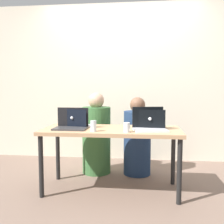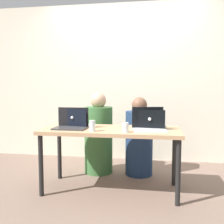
{
  "view_description": "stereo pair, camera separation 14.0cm",
  "coord_description": "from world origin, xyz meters",
  "px_view_note": "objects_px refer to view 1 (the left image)",
  "views": [
    {
      "loc": [
        0.34,
        -2.86,
        1.17
      ],
      "look_at": [
        0.0,
        0.06,
        0.89
      ],
      "focal_mm": 42.0,
      "sensor_mm": 36.0,
      "label": 1
    },
    {
      "loc": [
        0.48,
        -2.84,
        1.17
      ],
      "look_at": [
        0.0,
        0.06,
        0.89
      ],
      "focal_mm": 42.0,
      "sensor_mm": 36.0,
      "label": 2
    }
  ],
  "objects_px": {
    "person_on_left": "(96,137)",
    "laptop_back_left": "(75,123)",
    "laptop_front_left": "(71,124)",
    "person_on_right": "(137,140)",
    "water_glass_left": "(93,127)",
    "laptop_front_right": "(149,125)",
    "water_glass_right": "(127,128)",
    "laptop_back_right": "(150,124)"
  },
  "relations": [
    {
      "from": "laptop_back_right",
      "to": "person_on_left",
      "type": "bearing_deg",
      "value": -30.9
    },
    {
      "from": "person_on_right",
      "to": "laptop_front_right",
      "type": "bearing_deg",
      "value": 117.29
    },
    {
      "from": "person_on_right",
      "to": "laptop_front_right",
      "type": "relative_size",
      "value": 2.67
    },
    {
      "from": "water_glass_right",
      "to": "person_on_left",
      "type": "bearing_deg",
      "value": 119.56
    },
    {
      "from": "laptop_back_left",
      "to": "water_glass_right",
      "type": "bearing_deg",
      "value": 165.29
    },
    {
      "from": "person_on_left",
      "to": "laptop_back_right",
      "type": "distance_m",
      "value": 0.92
    },
    {
      "from": "laptop_back_right",
      "to": "water_glass_right",
      "type": "bearing_deg",
      "value": 54.75
    },
    {
      "from": "person_on_right",
      "to": "laptop_back_left",
      "type": "height_order",
      "value": "person_on_right"
    },
    {
      "from": "laptop_front_left",
      "to": "laptop_front_right",
      "type": "relative_size",
      "value": 0.92
    },
    {
      "from": "person_on_left",
      "to": "laptop_front_left",
      "type": "bearing_deg",
      "value": 92.43
    },
    {
      "from": "laptop_back_left",
      "to": "person_on_right",
      "type": "bearing_deg",
      "value": -133.19
    },
    {
      "from": "laptop_back_right",
      "to": "laptop_front_left",
      "type": "bearing_deg",
      "value": 14.26
    },
    {
      "from": "laptop_front_left",
      "to": "water_glass_right",
      "type": "relative_size",
      "value": 3.56
    },
    {
      "from": "water_glass_right",
      "to": "laptop_front_left",
      "type": "bearing_deg",
      "value": 166.13
    },
    {
      "from": "laptop_back_left",
      "to": "water_glass_left",
      "type": "distance_m",
      "value": 0.39
    },
    {
      "from": "person_on_right",
      "to": "water_glass_left",
      "type": "xyz_separation_m",
      "value": [
        -0.44,
        -0.81,
        0.3
      ]
    },
    {
      "from": "person_on_left",
      "to": "water_glass_right",
      "type": "distance_m",
      "value": 0.97
    },
    {
      "from": "person_on_left",
      "to": "water_glass_right",
      "type": "relative_size",
      "value": 10.9
    },
    {
      "from": "person_on_left",
      "to": "laptop_back_right",
      "type": "xyz_separation_m",
      "value": [
        0.71,
        -0.53,
        0.27
      ]
    },
    {
      "from": "person_on_left",
      "to": "water_glass_left",
      "type": "bearing_deg",
      "value": 114.55
    },
    {
      "from": "person_on_right",
      "to": "water_glass_right",
      "type": "bearing_deg",
      "value": 98.61
    },
    {
      "from": "laptop_front_right",
      "to": "laptop_back_right",
      "type": "xyz_separation_m",
      "value": [
        0.02,
        0.12,
        -0.01
      ]
    },
    {
      "from": "person_on_right",
      "to": "laptop_front_right",
      "type": "xyz_separation_m",
      "value": [
        0.14,
        -0.65,
        0.3
      ]
    },
    {
      "from": "person_on_right",
      "to": "water_glass_right",
      "type": "distance_m",
      "value": 0.87
    },
    {
      "from": "laptop_front_right",
      "to": "water_glass_left",
      "type": "distance_m",
      "value": 0.6
    },
    {
      "from": "laptop_back_left",
      "to": "water_glass_left",
      "type": "relative_size",
      "value": 3.25
    },
    {
      "from": "laptop_back_left",
      "to": "laptop_back_right",
      "type": "relative_size",
      "value": 1.07
    },
    {
      "from": "laptop_back_right",
      "to": "laptop_front_right",
      "type": "bearing_deg",
      "value": 88.27
    },
    {
      "from": "laptop_back_left",
      "to": "water_glass_right",
      "type": "distance_m",
      "value": 0.68
    },
    {
      "from": "laptop_back_left",
      "to": "laptop_back_right",
      "type": "distance_m",
      "value": 0.87
    },
    {
      "from": "laptop_front_left",
      "to": "laptop_back_right",
      "type": "relative_size",
      "value": 1.03
    },
    {
      "from": "laptop_back_left",
      "to": "laptop_front_left",
      "type": "bearing_deg",
      "value": 97.22
    },
    {
      "from": "laptop_front_left",
      "to": "laptop_back_left",
      "type": "xyz_separation_m",
      "value": [
        0.01,
        0.14,
        -0.0
      ]
    },
    {
      "from": "person_on_left",
      "to": "laptop_back_left",
      "type": "height_order",
      "value": "person_on_left"
    },
    {
      "from": "person_on_right",
      "to": "laptop_back_right",
      "type": "height_order",
      "value": "person_on_right"
    },
    {
      "from": "laptop_back_left",
      "to": "laptop_front_right",
      "type": "xyz_separation_m",
      "value": [
        0.85,
        -0.13,
        0.01
      ]
    },
    {
      "from": "person_on_left",
      "to": "laptop_front_left",
      "type": "height_order",
      "value": "person_on_left"
    },
    {
      "from": "laptop_front_right",
      "to": "water_glass_left",
      "type": "bearing_deg",
      "value": -176.37
    },
    {
      "from": "person_on_right",
      "to": "person_on_left",
      "type": "bearing_deg",
      "value": 15.02
    },
    {
      "from": "person_on_left",
      "to": "water_glass_left",
      "type": "xyz_separation_m",
      "value": [
        0.11,
        -0.81,
        0.27
      ]
    },
    {
      "from": "laptop_back_left",
      "to": "water_glass_left",
      "type": "xyz_separation_m",
      "value": [
        0.27,
        -0.28,
        0.0
      ]
    },
    {
      "from": "person_on_left",
      "to": "person_on_right",
      "type": "bearing_deg",
      "value": -163.48
    }
  ]
}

